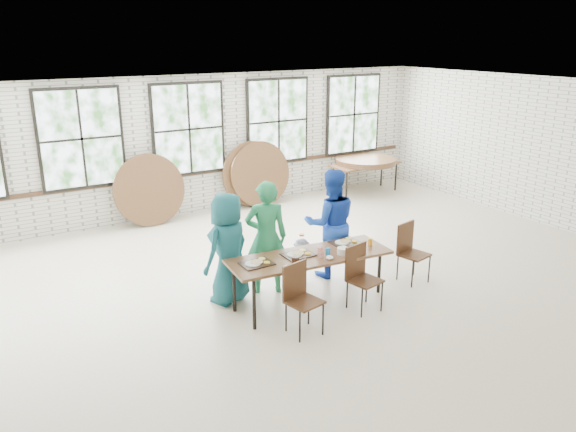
% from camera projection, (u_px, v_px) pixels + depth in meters
% --- Properties ---
extents(room, '(12.00, 12.00, 12.00)m').
position_uv_depth(room, '(189.00, 131.00, 11.91)').
color(room, beige).
rests_on(room, ground).
extents(dining_table, '(2.47, 1.04, 0.74)m').
position_uv_depth(dining_table, '(310.00, 258.00, 8.14)').
color(dining_table, brown).
rests_on(dining_table, ground).
extents(chair_near_left, '(0.49, 0.48, 0.95)m').
position_uv_depth(chair_near_left, '(299.00, 292.00, 7.37)').
color(chair_near_left, '#442816').
rests_on(chair_near_left, ground).
extents(chair_near_right, '(0.49, 0.48, 0.95)m').
position_uv_depth(chair_near_right, '(360.00, 272.00, 8.00)').
color(chair_near_right, '#442816').
rests_on(chair_near_right, ground).
extents(chair_spare, '(0.50, 0.49, 0.95)m').
position_uv_depth(chair_spare, '(410.00, 247.00, 8.94)').
color(chair_spare, '#442816').
rests_on(chair_spare, ground).
extents(adult_teal, '(0.96, 0.81, 1.67)m').
position_uv_depth(adult_teal, '(228.00, 248.00, 8.13)').
color(adult_teal, '#1B5669').
rests_on(adult_teal, ground).
extents(adult_green, '(0.75, 0.64, 1.76)m').
position_uv_depth(adult_green, '(266.00, 237.00, 8.43)').
color(adult_green, '#217F4D').
rests_on(adult_green, ground).
extents(toddler, '(0.49, 0.31, 0.73)m').
position_uv_depth(toddler, '(302.00, 261.00, 8.91)').
color(toddler, '#12183A').
rests_on(toddler, ground).
extents(adult_blue, '(1.06, 0.96, 1.78)m').
position_uv_depth(adult_blue, '(331.00, 223.00, 9.02)').
color(adult_blue, '#1941B3').
rests_on(adult_blue, ground).
extents(storage_table, '(1.84, 0.87, 0.74)m').
position_uv_depth(storage_table, '(365.00, 165.00, 13.93)').
color(storage_table, brown).
rests_on(storage_table, ground).
extents(tabletop_clutter, '(2.08, 0.62, 0.11)m').
position_uv_depth(tabletop_clutter, '(315.00, 253.00, 8.13)').
color(tabletop_clutter, black).
rests_on(tabletop_clutter, dining_table).
extents(round_tops_stacked, '(1.50, 1.50, 0.13)m').
position_uv_depth(round_tops_stacked, '(366.00, 161.00, 13.89)').
color(round_tops_stacked, brown).
rests_on(round_tops_stacked, storage_table).
extents(round_tops_leaning, '(4.11, 0.36, 1.50)m').
position_uv_depth(round_tops_leaning, '(223.00, 179.00, 12.40)').
color(round_tops_leaning, brown).
rests_on(round_tops_leaning, ground).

